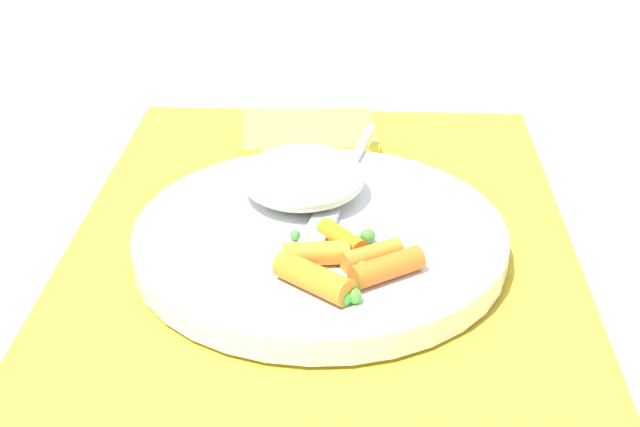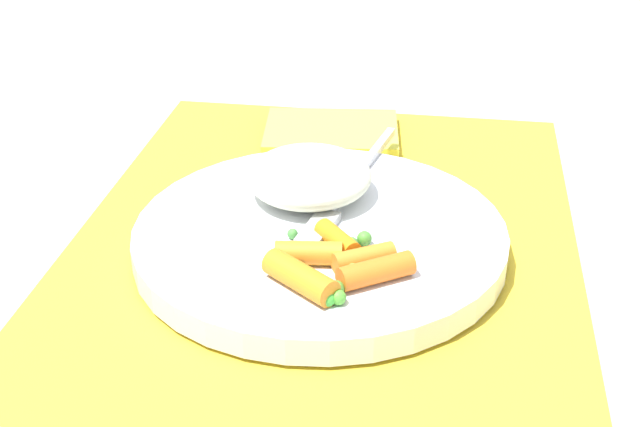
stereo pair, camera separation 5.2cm
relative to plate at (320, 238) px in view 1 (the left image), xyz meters
name	(u,v)px [view 1 (the left image)]	position (x,y,z in m)	size (l,w,h in m)	color
ground_plane	(320,257)	(0.00, 0.00, -0.01)	(2.40, 2.40, 0.00)	beige
placemat	(320,253)	(0.00, 0.00, -0.01)	(0.50, 0.34, 0.01)	gold
plate	(320,238)	(0.00, 0.00, 0.00)	(0.25, 0.25, 0.02)	white
rice_mound	(303,177)	(-0.04, -0.01, 0.02)	(0.09, 0.09, 0.03)	beige
carrot_portion	(344,262)	(0.05, 0.02, 0.02)	(0.09, 0.09, 0.02)	orange
pea_scatter	(342,263)	(0.05, 0.02, 0.01)	(0.08, 0.06, 0.01)	#53B036
fork	(336,193)	(-0.04, 0.01, 0.01)	(0.19, 0.05, 0.01)	#B9B9B9
napkin	(309,132)	(-0.19, -0.02, 0.00)	(0.08, 0.11, 0.01)	#EAE54C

